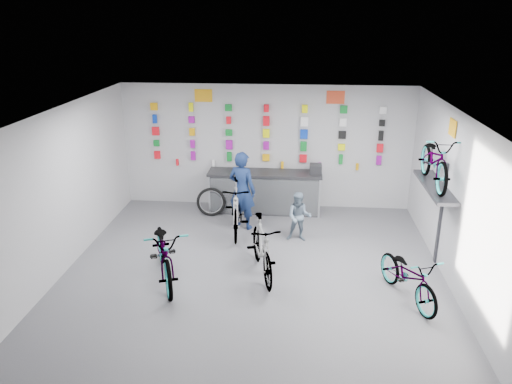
# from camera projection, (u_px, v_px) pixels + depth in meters

# --- Properties ---
(floor) EXTENTS (8.00, 8.00, 0.00)m
(floor) POSITION_uv_depth(u_px,v_px,m) (251.00, 285.00, 8.85)
(floor) COLOR #4C4C51
(floor) RESTS_ON ground
(ceiling) EXTENTS (8.00, 8.00, 0.00)m
(ceiling) POSITION_uv_depth(u_px,v_px,m) (250.00, 118.00, 7.84)
(ceiling) COLOR white
(ceiling) RESTS_ON wall_back
(wall_back) EXTENTS (7.00, 0.00, 7.00)m
(wall_back) POSITION_uv_depth(u_px,v_px,m) (266.00, 147.00, 12.10)
(wall_back) COLOR #BABABC
(wall_back) RESTS_ON floor
(wall_front) EXTENTS (7.00, 0.00, 7.00)m
(wall_front) POSITION_uv_depth(u_px,v_px,m) (208.00, 365.00, 4.60)
(wall_front) COLOR #BABABC
(wall_front) RESTS_ON floor
(wall_left) EXTENTS (0.00, 8.00, 8.00)m
(wall_left) POSITION_uv_depth(u_px,v_px,m) (49.00, 201.00, 8.63)
(wall_left) COLOR #BABABC
(wall_left) RESTS_ON floor
(wall_right) EXTENTS (0.00, 8.00, 8.00)m
(wall_right) POSITION_uv_depth(u_px,v_px,m) (465.00, 214.00, 8.06)
(wall_right) COLOR #BABABC
(wall_right) RESTS_ON floor
(counter) EXTENTS (2.70, 0.66, 1.00)m
(counter) POSITION_uv_depth(u_px,v_px,m) (265.00, 192.00, 12.01)
(counter) COLOR black
(counter) RESTS_ON floor
(merch_wall) EXTENTS (5.56, 0.08, 1.55)m
(merch_wall) POSITION_uv_depth(u_px,v_px,m) (269.00, 136.00, 11.92)
(merch_wall) COLOR red
(merch_wall) RESTS_ON wall_back
(wall_bracket) EXTENTS (0.39, 1.90, 2.00)m
(wall_bracket) POSITION_uv_depth(u_px,v_px,m) (436.00, 191.00, 9.21)
(wall_bracket) COLOR #333338
(wall_bracket) RESTS_ON wall_right
(sign_left) EXTENTS (0.42, 0.02, 0.30)m
(sign_left) POSITION_uv_depth(u_px,v_px,m) (203.00, 96.00, 11.79)
(sign_left) COLOR #EEA215
(sign_left) RESTS_ON wall_back
(sign_right) EXTENTS (0.42, 0.02, 0.30)m
(sign_right) POSITION_uv_depth(u_px,v_px,m) (336.00, 97.00, 11.53)
(sign_right) COLOR #E24724
(sign_right) RESTS_ON wall_back
(sign_side) EXTENTS (0.02, 0.40, 0.30)m
(sign_side) POSITION_uv_depth(u_px,v_px,m) (453.00, 128.00, 8.80)
(sign_side) COLOR #EEA215
(sign_side) RESTS_ON wall_right
(bike_left) EXTENTS (1.42, 2.22, 1.10)m
(bike_left) POSITION_uv_depth(u_px,v_px,m) (165.00, 252.00, 8.89)
(bike_left) COLOR gray
(bike_left) RESTS_ON floor
(bike_center) EXTENTS (0.95, 1.88, 1.09)m
(bike_center) POSITION_uv_depth(u_px,v_px,m) (262.00, 248.00, 9.05)
(bike_center) COLOR gray
(bike_center) RESTS_ON floor
(bike_right) EXTENTS (1.15, 1.78, 0.88)m
(bike_right) POSITION_uv_depth(u_px,v_px,m) (408.00, 276.00, 8.30)
(bike_right) COLOR gray
(bike_right) RESTS_ON floor
(bike_service) EXTENTS (0.71, 1.97, 1.16)m
(bike_service) POSITION_uv_depth(u_px,v_px,m) (237.00, 207.00, 10.84)
(bike_service) COLOR gray
(bike_service) RESTS_ON floor
(bike_wall) EXTENTS (0.63, 1.80, 0.95)m
(bike_wall) POSITION_uv_depth(u_px,v_px,m) (435.00, 160.00, 9.02)
(bike_wall) COLOR gray
(bike_wall) RESTS_ON wall_bracket
(clerk) EXTENTS (0.76, 0.64, 1.76)m
(clerk) POSITION_uv_depth(u_px,v_px,m) (242.00, 190.00, 10.98)
(clerk) COLOR #13224B
(clerk) RESTS_ON floor
(customer) EXTENTS (0.54, 0.43, 1.07)m
(customer) POSITION_uv_depth(u_px,v_px,m) (299.00, 217.00, 10.45)
(customer) COLOR slate
(customer) RESTS_ON floor
(spare_wheel) EXTENTS (0.70, 0.23, 0.69)m
(spare_wheel) POSITION_uv_depth(u_px,v_px,m) (211.00, 202.00, 11.81)
(spare_wheel) COLOR black
(spare_wheel) RESTS_ON floor
(register) EXTENTS (0.28, 0.30, 0.22)m
(register) POSITION_uv_depth(u_px,v_px,m) (316.00, 169.00, 11.71)
(register) COLOR black
(register) RESTS_ON counter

